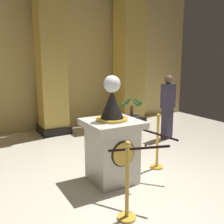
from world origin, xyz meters
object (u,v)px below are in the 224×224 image
stanchion_near (127,192)px  bystander_guest (168,106)px  pedestal_clock (112,142)px  potted_palm_right (131,122)px  stanchion_far (157,149)px

stanchion_near → bystander_guest: bystander_guest is taller
pedestal_clock → potted_palm_right: bearing=50.2°
stanchion_far → bystander_guest: bystander_guest is taller
pedestal_clock → potted_palm_right: 2.95m
pedestal_clock → stanchion_far: (0.98, 0.05, -0.30)m
pedestal_clock → stanchion_near: bearing=-109.6°
potted_palm_right → stanchion_far: bearing=-112.0°
potted_palm_right → bystander_guest: (0.51, -0.85, 0.54)m
pedestal_clock → bystander_guest: size_ratio=1.09×
bystander_guest → stanchion_far: bearing=-136.2°
stanchion_far → bystander_guest: bearing=43.8°
stanchion_near → stanchion_far: 1.72m
pedestal_clock → bystander_guest: (2.38, 1.39, 0.19)m
potted_palm_right → stanchion_near: bearing=-124.3°
stanchion_far → stanchion_near: bearing=-141.4°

